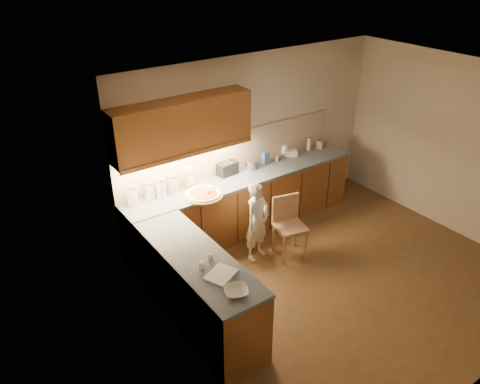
{
  "coord_description": "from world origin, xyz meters",
  "views": [
    {
      "loc": [
        -3.96,
        -3.3,
        3.97
      ],
      "look_at": [
        -0.8,
        1.2,
        1.0
      ],
      "focal_mm": 35.0,
      "sensor_mm": 36.0,
      "label": 1
    }
  ],
  "objects_px": {
    "pizza_on_board": "(204,194)",
    "wooden_chair": "(288,222)",
    "oil_jug": "(189,179)",
    "toaster": "(227,169)",
    "child": "(257,221)"
  },
  "relations": [
    {
      "from": "pizza_on_board",
      "to": "oil_jug",
      "type": "distance_m",
      "value": 0.33
    },
    {
      "from": "wooden_chair",
      "to": "oil_jug",
      "type": "bearing_deg",
      "value": 148.76
    },
    {
      "from": "toaster",
      "to": "wooden_chair",
      "type": "bearing_deg",
      "value": -78.14
    },
    {
      "from": "wooden_chair",
      "to": "oil_jug",
      "type": "relative_size",
      "value": 2.75
    },
    {
      "from": "child",
      "to": "pizza_on_board",
      "type": "bearing_deg",
      "value": 120.21
    },
    {
      "from": "pizza_on_board",
      "to": "wooden_chair",
      "type": "distance_m",
      "value": 1.24
    },
    {
      "from": "oil_jug",
      "to": "toaster",
      "type": "distance_m",
      "value": 0.67
    },
    {
      "from": "child",
      "to": "oil_jug",
      "type": "distance_m",
      "value": 1.11
    },
    {
      "from": "child",
      "to": "toaster",
      "type": "xyz_separation_m",
      "value": [
        0.09,
        0.87,
        0.44
      ]
    },
    {
      "from": "oil_jug",
      "to": "toaster",
      "type": "xyz_separation_m",
      "value": [
        0.67,
        0.06,
        -0.05
      ]
    },
    {
      "from": "child",
      "to": "toaster",
      "type": "bearing_deg",
      "value": 67.69
    },
    {
      "from": "pizza_on_board",
      "to": "wooden_chair",
      "type": "bearing_deg",
      "value": -35.48
    },
    {
      "from": "pizza_on_board",
      "to": "oil_jug",
      "type": "height_order",
      "value": "oil_jug"
    },
    {
      "from": "wooden_chair",
      "to": "toaster",
      "type": "height_order",
      "value": "toaster"
    },
    {
      "from": "wooden_chair",
      "to": "toaster",
      "type": "bearing_deg",
      "value": 120.71
    }
  ]
}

